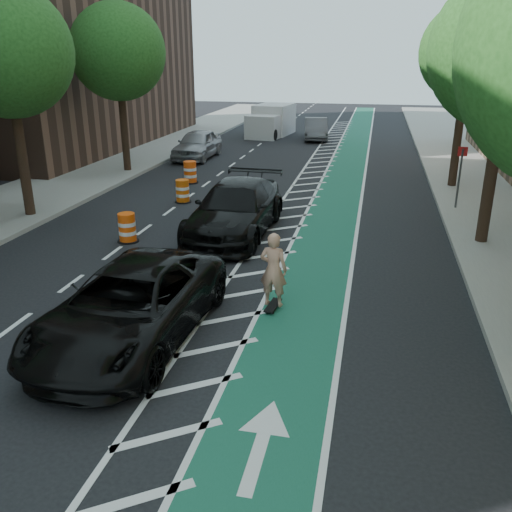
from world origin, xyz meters
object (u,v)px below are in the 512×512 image
(skateboarder, at_px, (273,270))
(suv_near, at_px, (131,305))
(suv_far, at_px, (236,209))
(barrel_a, at_px, (127,228))

(skateboarder, distance_m, suv_near, 3.35)
(skateboarder, distance_m, suv_far, 5.90)
(skateboarder, relative_size, barrel_a, 1.91)
(skateboarder, bearing_deg, suv_far, -60.72)
(skateboarder, xyz_separation_m, barrel_a, (-5.50, 3.87, -0.56))
(suv_far, bearing_deg, skateboarder, -65.60)
(skateboarder, distance_m, barrel_a, 6.75)
(skateboarder, bearing_deg, suv_near, 44.27)
(barrel_a, bearing_deg, suv_near, -64.15)
(skateboarder, xyz_separation_m, suv_far, (-2.30, 5.43, -0.15))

